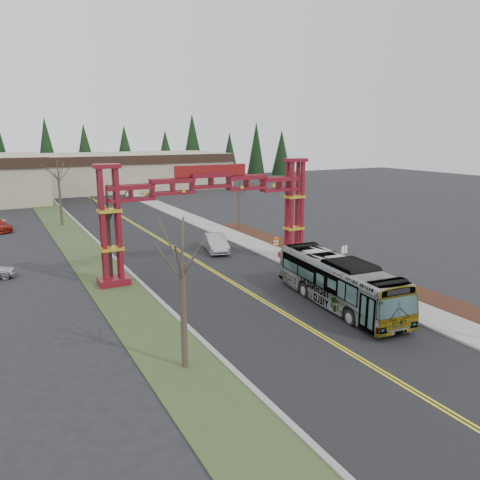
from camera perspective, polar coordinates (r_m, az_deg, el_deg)
ground at (r=24.42m, az=15.28°, el=-14.35°), size 200.00×200.00×0.00m
road at (r=44.66m, az=-7.19°, el=-1.45°), size 12.00×110.00×0.02m
lane_line_left at (r=44.61m, az=-7.34°, el=-1.45°), size 0.12×100.00×0.01m
lane_line_right at (r=44.70m, az=-7.05°, el=-1.41°), size 0.12×100.00×0.01m
curb_right at (r=47.12m, az=-0.21°, el=-0.51°), size 0.30×110.00×0.15m
sidewalk_right at (r=47.80m, az=1.33°, el=-0.32°), size 2.60×110.00×0.14m
landscape_strip at (r=37.71m, az=16.21°, el=-4.49°), size 2.60×50.00×0.12m
grass_median at (r=42.56m, az=-17.29°, el=-2.62°), size 4.00×110.00×0.08m
curb_left at (r=42.91m, az=-14.88°, el=-2.29°), size 0.30×110.00×0.15m
gateway_arch at (r=37.17m, az=-3.53°, el=5.12°), size 18.20×1.60×8.90m
retail_building_east at (r=99.02m, az=-13.44°, el=8.21°), size 38.00×20.30×7.00m
conifer_treeline at (r=108.69m, az=-20.24°, el=9.74°), size 116.10×5.60×13.00m
transit_bus at (r=30.99m, az=11.96°, el=-5.03°), size 3.79×11.73×3.21m
silver_sedan at (r=44.46m, az=-3.02°, el=-0.34°), size 2.91×5.34×1.67m
bare_tree_median_near at (r=21.50m, az=-7.07°, el=-2.93°), size 3.04×3.04×7.21m
bare_tree_median_mid at (r=35.45m, az=-15.86°, el=3.12°), size 2.96×2.96×7.27m
bare_tree_median_far at (r=60.32m, az=-21.28°, el=7.20°), size 2.98×2.98×7.94m
bare_tree_right_far at (r=54.23m, az=-0.13°, el=6.35°), size 2.99×2.99×6.81m
street_sign at (r=38.09m, az=12.59°, el=-1.62°), size 0.52×0.07×2.30m
barrel_south at (r=40.87m, az=10.08°, el=-2.26°), size 0.48×0.48×0.90m
barrel_mid at (r=43.79m, az=6.93°, el=-1.00°), size 0.59×0.59×1.10m
barrel_north at (r=46.37m, az=4.42°, el=-0.27°), size 0.50×0.50×0.93m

